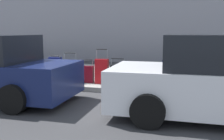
{
  "coord_description": "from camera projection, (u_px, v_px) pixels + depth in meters",
  "views": [
    {
      "loc": [
        -4.06,
        6.99,
        1.74
      ],
      "look_at": [
        -2.07,
        0.02,
        0.67
      ],
      "focal_mm": 42.53,
      "sensor_mm": 36.0,
      "label": 1
    }
  ],
  "objects": [
    {
      "name": "suitcase_teal_7",
      "position": [
        70.0,
        72.0,
        8.32
      ],
      "size": [
        0.45,
        0.23,
        0.94
      ],
      "color": "#0F606B",
      "rests_on": "sidewalk_curb"
    },
    {
      "name": "fire_hydrant",
      "position": [
        31.0,
        69.0,
        8.74
      ],
      "size": [
        0.39,
        0.21,
        0.71
      ],
      "color": "red",
      "rests_on": "sidewalk_curb"
    },
    {
      "name": "ground_plane",
      "position": [
        46.0,
        89.0,
        8.0
      ],
      "size": [
        40.0,
        40.0,
        0.0
      ],
      "primitive_type": "plane",
      "color": "#333335"
    },
    {
      "name": "suitcase_black_4",
      "position": [
        118.0,
        75.0,
        7.92
      ],
      "size": [
        0.46,
        0.24,
        0.8
      ],
      "color": "black",
      "rests_on": "sidewalk_curb"
    },
    {
      "name": "sidewalk_curb",
      "position": [
        79.0,
        74.0,
        10.37
      ],
      "size": [
        18.0,
        5.0,
        0.14
      ],
      "primitive_type": "cube",
      "color": "gray",
      "rests_on": "ground_plane"
    },
    {
      "name": "suitcase_olive_3",
      "position": [
        136.0,
        76.0,
        7.81
      ],
      "size": [
        0.47,
        0.25,
        0.65
      ],
      "color": "#59601E",
      "rests_on": "sidewalk_curb"
    },
    {
      "name": "suitcase_navy_1",
      "position": [
        170.0,
        74.0,
        7.47
      ],
      "size": [
        0.46,
        0.24,
        0.84
      ],
      "color": "navy",
      "rests_on": "sidewalk_curb"
    },
    {
      "name": "suitcase_red_5",
      "position": [
        102.0,
        71.0,
        8.11
      ],
      "size": [
        0.41,
        0.25,
        1.07
      ],
      "color": "red",
      "rests_on": "sidewalk_curb"
    },
    {
      "name": "suitcase_silver_2",
      "position": [
        153.0,
        75.0,
        7.69
      ],
      "size": [
        0.37,
        0.26,
        0.71
      ],
      "color": "#9EA0A8",
      "rests_on": "sidewalk_curb"
    },
    {
      "name": "suitcase_teal_0",
      "position": [
        190.0,
        75.0,
        7.31
      ],
      "size": [
        0.5,
        0.29,
        0.83
      ],
      "color": "#0F606B",
      "rests_on": "sidewalk_curb"
    },
    {
      "name": "suitcase_maroon_6",
      "position": [
        87.0,
        74.0,
        8.3
      ],
      "size": [
        0.43,
        0.22,
        0.73
      ],
      "color": "maroon",
      "rests_on": "sidewalk_curb"
    },
    {
      "name": "bollard_post",
      "position": [
        8.0,
        68.0,
        8.8
      ],
      "size": [
        0.12,
        0.12,
        0.76
      ],
      "primitive_type": "cylinder",
      "color": "brown",
      "rests_on": "sidewalk_curb"
    },
    {
      "name": "suitcase_navy_8",
      "position": [
        55.0,
        69.0,
        8.42
      ],
      "size": [
        0.38,
        0.21,
        0.84
      ],
      "color": "navy",
      "rests_on": "sidewalk_curb"
    }
  ]
}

